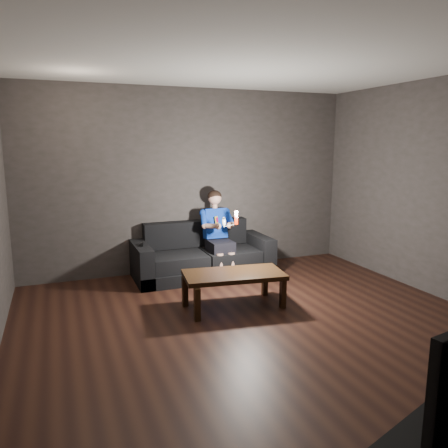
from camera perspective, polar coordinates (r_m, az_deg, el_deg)
name	(u,v)px	position (r m, az deg, el deg)	size (l,w,h in m)	color
floor	(265,332)	(4.62, 5.40, -13.91)	(5.00, 5.00, 0.00)	black
back_wall	(192,181)	(6.56, -4.25, 5.64)	(5.00, 0.04, 2.70)	#36332F
ceiling	(270,55)	(4.28, 6.07, 21.14)	(5.00, 5.00, 0.02)	silver
sofa	(202,259)	(6.38, -2.85, -4.55)	(1.97, 0.85, 0.76)	black
child	(218,228)	(6.31, -0.84, -0.49)	(0.49, 0.60, 1.20)	black
wii_remote_red	(236,218)	(5.88, 1.59, 0.83)	(0.06, 0.08, 0.19)	red
nunchuk_white	(224,222)	(5.83, -0.02, 0.30)	(0.06, 0.09, 0.14)	silver
wii_remote_black	(142,245)	(6.02, -10.70, -2.67)	(0.06, 0.15, 0.03)	black
coffee_table	(234,277)	(5.13, 1.28, -6.97)	(1.22, 0.72, 0.42)	black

